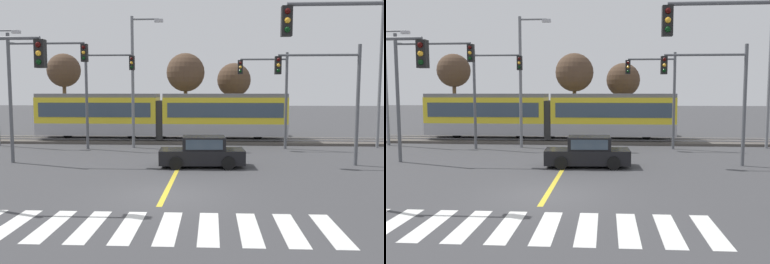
% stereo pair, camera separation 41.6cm
% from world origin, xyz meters
% --- Properties ---
extents(ground_plane, '(200.00, 200.00, 0.00)m').
position_xyz_m(ground_plane, '(0.00, 0.00, 0.00)').
color(ground_plane, '#3D3D3F').
extents(track_bed, '(120.00, 4.00, 0.18)m').
position_xyz_m(track_bed, '(0.00, 16.08, 0.09)').
color(track_bed, '#4C4742').
rests_on(track_bed, ground).
extents(rail_near, '(120.00, 0.08, 0.10)m').
position_xyz_m(rail_near, '(0.00, 15.36, 0.23)').
color(rail_near, '#939399').
rests_on(rail_near, track_bed).
extents(rail_far, '(120.00, 0.08, 0.10)m').
position_xyz_m(rail_far, '(0.00, 16.80, 0.23)').
color(rail_far, '#939399').
rests_on(rail_far, track_bed).
extents(light_rail_tram, '(18.50, 2.64, 3.43)m').
position_xyz_m(light_rail_tram, '(-2.25, 16.07, 2.05)').
color(light_rail_tram, '#9E9EA3').
rests_on(light_rail_tram, track_bed).
extents(crosswalk_stripe_1, '(0.58, 2.80, 0.01)m').
position_xyz_m(crosswalk_stripe_1, '(-3.85, -3.48, 0.00)').
color(crosswalk_stripe_1, silver).
rests_on(crosswalk_stripe_1, ground).
extents(crosswalk_stripe_2, '(0.58, 2.80, 0.01)m').
position_xyz_m(crosswalk_stripe_2, '(-2.75, -3.48, 0.00)').
color(crosswalk_stripe_2, silver).
rests_on(crosswalk_stripe_2, ground).
extents(crosswalk_stripe_3, '(0.58, 2.80, 0.01)m').
position_xyz_m(crosswalk_stripe_3, '(-1.65, -3.47, 0.00)').
color(crosswalk_stripe_3, silver).
rests_on(crosswalk_stripe_3, ground).
extents(crosswalk_stripe_4, '(0.58, 2.80, 0.01)m').
position_xyz_m(crosswalk_stripe_4, '(-0.55, -3.46, 0.00)').
color(crosswalk_stripe_4, silver).
rests_on(crosswalk_stripe_4, ground).
extents(crosswalk_stripe_5, '(0.58, 2.80, 0.01)m').
position_xyz_m(crosswalk_stripe_5, '(0.55, -3.45, 0.00)').
color(crosswalk_stripe_5, silver).
rests_on(crosswalk_stripe_5, ground).
extents(crosswalk_stripe_6, '(0.58, 2.80, 0.01)m').
position_xyz_m(crosswalk_stripe_6, '(1.65, -3.44, 0.00)').
color(crosswalk_stripe_6, silver).
rests_on(crosswalk_stripe_6, ground).
extents(crosswalk_stripe_7, '(0.58, 2.80, 0.01)m').
position_xyz_m(crosswalk_stripe_7, '(2.75, -3.43, 0.00)').
color(crosswalk_stripe_7, silver).
rests_on(crosswalk_stripe_7, ground).
extents(crosswalk_stripe_8, '(0.58, 2.80, 0.01)m').
position_xyz_m(crosswalk_stripe_8, '(3.85, -3.42, 0.00)').
color(crosswalk_stripe_8, silver).
rests_on(crosswalk_stripe_8, ground).
extents(crosswalk_stripe_9, '(0.58, 2.80, 0.01)m').
position_xyz_m(crosswalk_stripe_9, '(4.95, -3.41, 0.00)').
color(crosswalk_stripe_9, silver).
rests_on(crosswalk_stripe_9, ground).
extents(lane_centre_line, '(0.20, 15.53, 0.01)m').
position_xyz_m(lane_centre_line, '(0.00, 6.31, 0.00)').
color(lane_centre_line, gold).
rests_on(lane_centre_line, ground).
extents(sedan_crossing, '(4.29, 2.09, 1.52)m').
position_xyz_m(sedan_crossing, '(1.16, 5.85, 0.70)').
color(sedan_crossing, black).
rests_on(sedan_crossing, ground).
extents(traffic_light_far_right, '(3.25, 0.38, 6.27)m').
position_xyz_m(traffic_light_far_right, '(5.37, 12.56, 4.10)').
color(traffic_light_far_right, '#515459').
rests_on(traffic_light_far_right, ground).
extents(traffic_light_mid_left, '(4.25, 0.38, 6.75)m').
position_xyz_m(traffic_light_mid_left, '(-7.53, 6.40, 4.42)').
color(traffic_light_mid_left, '#515459').
rests_on(traffic_light_mid_left, ground).
extents(traffic_light_mid_right, '(4.25, 0.38, 6.08)m').
position_xyz_m(traffic_light_mid_right, '(7.51, 6.61, 4.01)').
color(traffic_light_mid_right, '#515459').
rests_on(traffic_light_mid_right, ground).
extents(traffic_light_near_right, '(3.75, 0.38, 6.75)m').
position_xyz_m(traffic_light_near_right, '(6.28, -1.52, 4.45)').
color(traffic_light_near_right, '#515459').
rests_on(traffic_light_near_right, ground).
extents(traffic_light_far_left, '(3.25, 0.38, 6.39)m').
position_xyz_m(traffic_light_far_left, '(-5.49, 11.68, 4.22)').
color(traffic_light_far_left, '#515459').
rests_on(traffic_light_far_left, ground).
extents(street_lamp_centre, '(2.15, 0.28, 8.66)m').
position_xyz_m(street_lamp_centre, '(-3.48, 12.58, 4.90)').
color(street_lamp_centre, slate).
rests_on(street_lamp_centre, ground).
extents(street_lamp_east, '(2.42, 0.28, 9.85)m').
position_xyz_m(street_lamp_east, '(12.86, 13.43, 5.55)').
color(street_lamp_east, slate).
rests_on(street_lamp_east, ground).
extents(bare_tree_far_west, '(2.90, 2.90, 7.07)m').
position_xyz_m(bare_tree_far_west, '(-11.41, 20.77, 5.56)').
color(bare_tree_far_west, brown).
rests_on(bare_tree_far_west, ground).
extents(bare_tree_west, '(3.19, 3.19, 6.95)m').
position_xyz_m(bare_tree_west, '(-0.70, 19.78, 5.31)').
color(bare_tree_west, brown).
rests_on(bare_tree_west, ground).
extents(bare_tree_east, '(2.95, 2.95, 6.27)m').
position_xyz_m(bare_tree_east, '(3.42, 21.95, 4.75)').
color(bare_tree_east, brown).
rests_on(bare_tree_east, ground).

